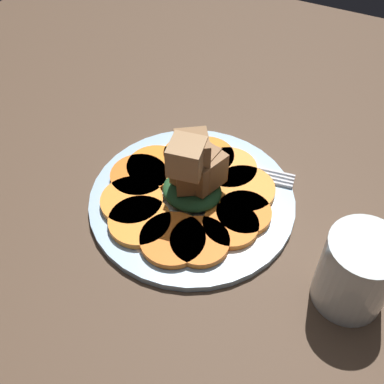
# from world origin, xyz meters

# --- Properties ---
(table_slab) EXTENTS (1.20, 1.20, 0.02)m
(table_slab) POSITION_xyz_m (0.00, 0.00, 0.01)
(table_slab) COLOR #4C3828
(table_slab) RESTS_ON ground
(plate) EXTENTS (0.27, 0.27, 0.01)m
(plate) POSITION_xyz_m (0.00, 0.00, 0.03)
(plate) COLOR #99B7D1
(plate) RESTS_ON table_slab
(carrot_slice_0) EXTENTS (0.07, 0.07, 0.01)m
(carrot_slice_0) POSITION_xyz_m (-0.06, 0.02, 0.04)
(carrot_slice_0) COLOR orange
(carrot_slice_0) RESTS_ON plate
(carrot_slice_1) EXTENTS (0.07, 0.07, 0.01)m
(carrot_slice_1) POSITION_xyz_m (-0.07, -0.00, 0.04)
(carrot_slice_1) COLOR orange
(carrot_slice_1) RESTS_ON plate
(carrot_slice_2) EXTENTS (0.08, 0.08, 0.01)m
(carrot_slice_2) POSITION_xyz_m (-0.06, -0.04, 0.04)
(carrot_slice_2) COLOR orange
(carrot_slice_2) RESTS_ON plate
(carrot_slice_3) EXTENTS (0.08, 0.08, 0.01)m
(carrot_slice_3) POSITION_xyz_m (-0.02, -0.06, 0.04)
(carrot_slice_3) COLOR #F99438
(carrot_slice_3) RESTS_ON plate
(carrot_slice_4) EXTENTS (0.08, 0.08, 0.01)m
(carrot_slice_4) POSITION_xyz_m (0.01, -0.07, 0.04)
(carrot_slice_4) COLOR orange
(carrot_slice_4) RESTS_ON plate
(carrot_slice_5) EXTENTS (0.07, 0.07, 0.01)m
(carrot_slice_5) POSITION_xyz_m (0.04, -0.07, 0.04)
(carrot_slice_5) COLOR orange
(carrot_slice_5) RESTS_ON plate
(carrot_slice_6) EXTENTS (0.08, 0.08, 0.01)m
(carrot_slice_6) POSITION_xyz_m (0.07, -0.02, 0.04)
(carrot_slice_6) COLOR orange
(carrot_slice_6) RESTS_ON plate
(carrot_slice_7) EXTENTS (0.08, 0.08, 0.01)m
(carrot_slice_7) POSITION_xyz_m (0.08, 0.00, 0.04)
(carrot_slice_7) COLOR orange
(carrot_slice_7) RESTS_ON plate
(carrot_slice_8) EXTENTS (0.08, 0.08, 0.01)m
(carrot_slice_8) POSITION_xyz_m (0.07, 0.04, 0.04)
(carrot_slice_8) COLOR orange
(carrot_slice_8) RESTS_ON plate
(carrot_slice_9) EXTENTS (0.08, 0.08, 0.01)m
(carrot_slice_9) POSITION_xyz_m (0.04, 0.07, 0.04)
(carrot_slice_9) COLOR orange
(carrot_slice_9) RESTS_ON plate
(carrot_slice_10) EXTENTS (0.08, 0.08, 0.01)m
(carrot_slice_10) POSITION_xyz_m (-0.01, 0.07, 0.04)
(carrot_slice_10) COLOR orange
(carrot_slice_10) RESTS_ON plate
(carrot_slice_11) EXTENTS (0.07, 0.07, 0.01)m
(carrot_slice_11) POSITION_xyz_m (-0.04, 0.06, 0.04)
(carrot_slice_11) COLOR orange
(carrot_slice_11) RESTS_ON plate
(center_pile) EXTENTS (0.08, 0.08, 0.11)m
(center_pile) POSITION_xyz_m (-0.00, -0.00, 0.08)
(center_pile) COLOR #235128
(center_pile) RESTS_ON plate
(fork) EXTENTS (0.20, 0.04, 0.00)m
(fork) POSITION_xyz_m (-0.02, -0.07, 0.03)
(fork) COLOR silver
(fork) RESTS_ON plate
(water_glass) EXTENTS (0.08, 0.08, 0.10)m
(water_glass) POSITION_xyz_m (-0.22, 0.05, 0.07)
(water_glass) COLOR silver
(water_glass) RESTS_ON table_slab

